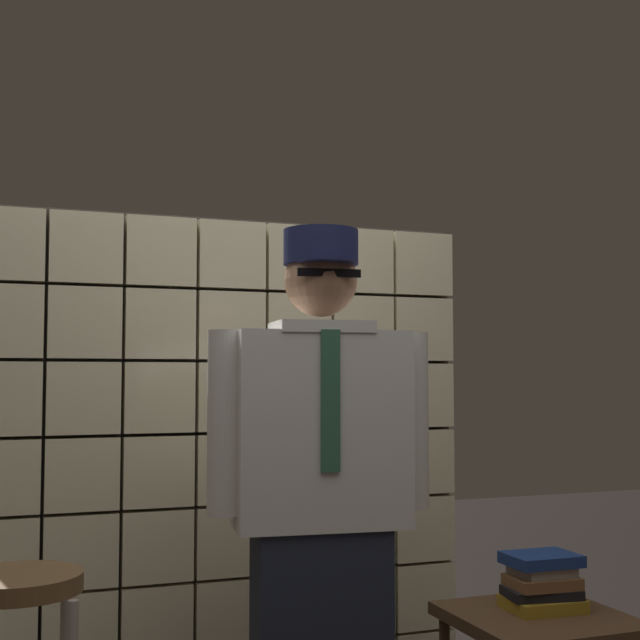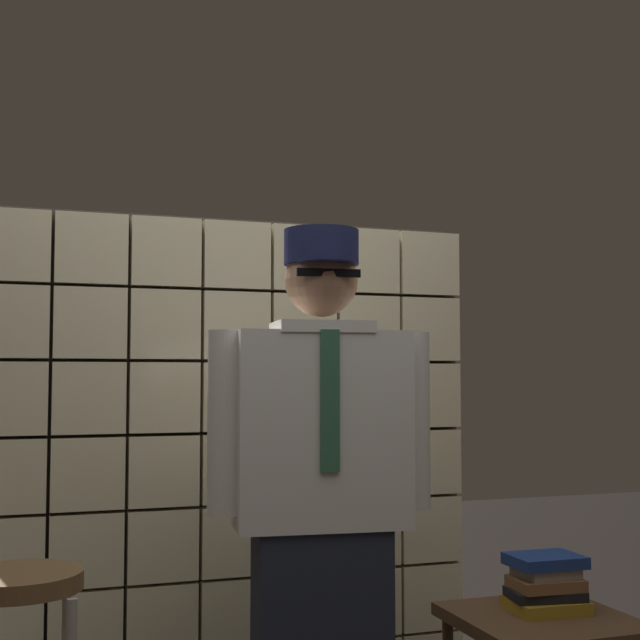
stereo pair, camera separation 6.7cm
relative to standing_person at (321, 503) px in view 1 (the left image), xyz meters
name	(u,v)px [view 1 (the left image)]	position (x,y,z in m)	size (l,w,h in m)	color
glass_block_wall	(229,468)	(-0.09, 0.75, 0.03)	(1.90, 0.10, 1.90)	beige
standing_person	(321,503)	(0.00, 0.00, 0.00)	(0.69, 0.32, 1.72)	#1E2333
side_table	(540,636)	(0.71, -0.07, -0.44)	(0.52, 0.52, 0.53)	#513823
book_stack	(542,583)	(0.75, -0.03, -0.29)	(0.25, 0.20, 0.17)	olive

